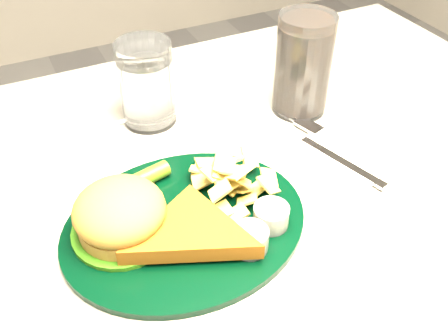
% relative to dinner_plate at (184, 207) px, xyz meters
% --- Properties ---
extents(dinner_plate, '(0.31, 0.26, 0.07)m').
position_rel_dinner_plate_xyz_m(dinner_plate, '(0.00, 0.00, 0.00)').
color(dinner_plate, black).
rests_on(dinner_plate, table).
extents(water_glass, '(0.09, 0.09, 0.13)m').
position_rel_dinner_plate_xyz_m(water_glass, '(0.04, 0.23, 0.03)').
color(water_glass, white).
rests_on(water_glass, table).
extents(cola_glass, '(0.11, 0.11, 0.16)m').
position_rel_dinner_plate_xyz_m(cola_glass, '(0.26, 0.16, 0.04)').
color(cola_glass, black).
rests_on(cola_glass, table).
extents(fork_napkin, '(0.19, 0.22, 0.01)m').
position_rel_dinner_plate_xyz_m(fork_napkin, '(0.24, 0.02, -0.03)').
color(fork_napkin, white).
rests_on(fork_napkin, table).
extents(spoon, '(0.08, 0.14, 0.01)m').
position_rel_dinner_plate_xyz_m(spoon, '(-0.06, -0.01, -0.03)').
color(spoon, silver).
rests_on(spoon, table).
extents(ramekin, '(0.06, 0.06, 0.03)m').
position_rel_dinner_plate_xyz_m(ramekin, '(-0.20, 0.12, -0.02)').
color(ramekin, silver).
rests_on(ramekin, table).
extents(wrapped_straw, '(0.19, 0.07, 0.01)m').
position_rel_dinner_plate_xyz_m(wrapped_straw, '(0.08, 0.24, -0.03)').
color(wrapped_straw, white).
rests_on(wrapped_straw, table).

